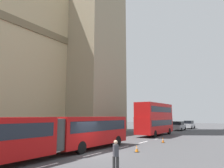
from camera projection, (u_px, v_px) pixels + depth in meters
name	position (u px, v px, depth m)	size (l,w,h in m)	color
ground_plane	(94.00, 154.00, 16.29)	(160.00, 160.00, 0.00)	#424244
lane_centre_marking	(93.00, 154.00, 16.15)	(29.80, 0.16, 0.01)	silver
articulated_bus	(50.00, 133.00, 15.41)	(18.20, 2.54, 2.90)	#B20F0F
double_decker_bus	(155.00, 118.00, 32.23)	(9.46, 2.54, 4.90)	red
sedan_lead	(179.00, 126.00, 43.14)	(4.40, 1.86, 1.85)	gray
sedan_trailing	(189.00, 125.00, 49.41)	(4.40, 1.86, 1.85)	#B7B7BC
traffic_cone_west	(137.00, 149.00, 17.25)	(0.36, 0.36, 0.58)	black
traffic_cone_middle	(163.00, 140.00, 23.25)	(0.36, 0.36, 0.58)	black
pedestrian_near_cones	(116.00, 155.00, 11.06)	(0.45, 0.45, 1.69)	#333333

